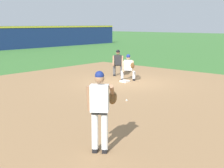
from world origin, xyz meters
TOP-DOWN VIEW (x-y plane):
  - ground_plane at (0.00, 0.00)m, footprint 160.00×160.00m
  - infield_dirt_patch at (-3.55, -2.49)m, footprint 18.00×18.00m
  - first_base_bag at (0.00, 0.00)m, footprint 0.38×0.38m
  - baseball at (-3.02, -2.52)m, footprint 0.07×0.07m
  - pitcher at (-7.05, -4.98)m, footprint 0.85×0.57m
  - first_baseman at (0.47, 0.14)m, footprint 0.80×1.05m
  - umpire at (1.22, 1.48)m, footprint 0.65×0.68m

SIDE VIEW (x-z plane):
  - ground_plane at x=0.00m, z-range 0.00..0.00m
  - infield_dirt_patch at x=-3.55m, z-range 0.00..0.01m
  - baseball at x=-3.02m, z-range 0.00..0.07m
  - first_base_bag at x=0.00m, z-range 0.00..0.09m
  - first_baseman at x=0.47m, z-range 0.06..1.40m
  - umpire at x=1.22m, z-range 0.06..1.52m
  - pitcher at x=-7.05m, z-range 0.13..1.99m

